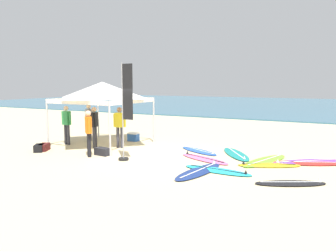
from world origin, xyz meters
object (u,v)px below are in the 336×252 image
at_px(gear_bag_near_tent, 44,147).
at_px(cooler_box, 133,137).
at_px(person_grey, 89,120).
at_px(canopy_tent, 102,90).
at_px(gear_bag_on_sand, 103,152).
at_px(surfboard_teal, 236,154).
at_px(surfboard_black, 291,183).
at_px(surfboard_red, 307,163).
at_px(person_orange, 89,130).
at_px(person_green, 67,122).
at_px(banner_flag, 125,116).
at_px(surfboard_yellow, 269,165).
at_px(surfboard_purple, 305,162).
at_px(surfboard_cyan, 218,170).
at_px(person_black, 94,124).
at_px(surfboard_navy, 199,171).
at_px(surfboard_blue, 199,151).
at_px(person_yellow, 120,124).
at_px(surfboard_lime, 265,161).
at_px(gear_bag_by_pole, 39,148).
at_px(surfboard_pink, 204,159).

height_order(gear_bag_near_tent, cooler_box, cooler_box).
distance_m(person_grey, gear_bag_near_tent, 2.80).
xyz_separation_m(canopy_tent, gear_bag_on_sand, (1.28, -1.66, -2.25)).
bearing_deg(canopy_tent, gear_bag_near_tent, -122.56).
height_order(surfboard_teal, surfboard_black, same).
distance_m(surfboard_red, person_orange, 7.73).
height_order(person_grey, person_green, same).
xyz_separation_m(person_orange, banner_flag, (1.56, 0.13, 0.59)).
bearing_deg(surfboard_yellow, person_green, -178.48).
bearing_deg(gear_bag_on_sand, cooler_box, 102.20).
height_order(gear_bag_near_tent, gear_bag_on_sand, same).
xyz_separation_m(surfboard_purple, surfboard_cyan, (-2.29, -2.43, 0.00)).
relative_size(person_black, person_grey, 1.00).
height_order(surfboard_navy, surfboard_blue, same).
xyz_separation_m(surfboard_teal, person_yellow, (-4.69, -0.93, 0.95)).
xyz_separation_m(surfboard_yellow, surfboard_red, (1.08, 0.90, -0.00)).
xyz_separation_m(surfboard_yellow, person_green, (-8.64, -0.23, 0.95)).
relative_size(canopy_tent, surfboard_purple, 1.39).
distance_m(person_green, gear_bag_on_sand, 3.07).
bearing_deg(cooler_box, surfboard_blue, -12.65).
height_order(surfboard_lime, gear_bag_near_tent, gear_bag_near_tent).
bearing_deg(banner_flag, surfboard_black, -2.20).
relative_size(surfboard_black, person_orange, 1.13).
relative_size(surfboard_navy, person_grey, 1.45).
relative_size(surfboard_purple, person_orange, 1.41).
bearing_deg(surfboard_red, gear_bag_near_tent, -165.05).
bearing_deg(surfboard_black, surfboard_cyan, 171.46).
distance_m(surfboard_red, surfboard_cyan, 3.28).
bearing_deg(person_green, canopy_tent, 24.15).
bearing_deg(surfboard_cyan, person_orange, -177.18).
distance_m(surfboard_lime, person_yellow, 5.97).
xyz_separation_m(surfboard_blue, gear_bag_near_tent, (-5.60, -2.71, 0.10)).
bearing_deg(person_green, gear_bag_on_sand, -19.78).
relative_size(gear_bag_by_pole, gear_bag_on_sand, 1.00).
relative_size(person_yellow, gear_bag_near_tent, 2.85).
height_order(surfboard_yellow, banner_flag, banner_flag).
distance_m(surfboard_teal, person_grey, 7.10).
relative_size(surfboard_navy, gear_bag_on_sand, 4.14).
xyz_separation_m(surfboard_red, banner_flag, (-5.68, -2.41, 1.54)).
xyz_separation_m(surfboard_purple, person_orange, (-7.17, -2.67, 0.95)).
distance_m(surfboard_red, person_green, 9.84).
distance_m(surfboard_navy, surfboard_pink, 1.69).
bearing_deg(cooler_box, gear_bag_on_sand, -77.80).
height_order(surfboard_cyan, person_yellow, person_yellow).
distance_m(surfboard_pink, person_green, 6.51).
height_order(canopy_tent, person_black, canopy_tent).
xyz_separation_m(surfboard_teal, person_orange, (-4.73, -2.80, 0.95)).
relative_size(person_grey, person_yellow, 1.00).
relative_size(person_orange, person_green, 1.00).
distance_m(surfboard_black, gear_bag_near_tent, 9.40).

